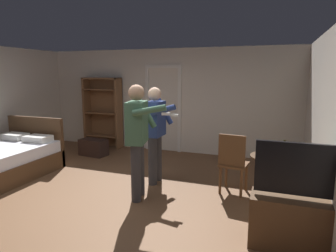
% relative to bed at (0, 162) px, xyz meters
% --- Properties ---
extents(ground_plane, '(7.01, 7.01, 0.00)m').
position_rel_bed_xyz_m(ground_plane, '(2.20, -0.25, -0.30)').
color(ground_plane, brown).
extents(wall_back, '(6.62, 0.12, 2.52)m').
position_rel_bed_xyz_m(wall_back, '(2.20, 2.98, 0.95)').
color(wall_back, silver).
rests_on(wall_back, ground_plane).
extents(doorway_frame, '(0.93, 0.08, 2.13)m').
position_rel_bed_xyz_m(doorway_frame, '(2.16, 2.90, 0.92)').
color(doorway_frame, white).
rests_on(doorway_frame, ground_plane).
extents(bed, '(1.40, 2.08, 1.02)m').
position_rel_bed_xyz_m(bed, '(0.00, 0.00, 0.00)').
color(bed, '#4C331E').
rests_on(bed, ground_plane).
extents(bookshelf, '(1.02, 0.32, 1.82)m').
position_rel_bed_xyz_m(bookshelf, '(0.53, 2.76, 0.68)').
color(bookshelf, brown).
rests_on(bookshelf, ground_plane).
extents(tv_flatscreen, '(1.04, 0.40, 1.21)m').
position_rel_bed_xyz_m(tv_flatscreen, '(5.09, -0.59, 0.06)').
color(tv_flatscreen, '#4C331E').
rests_on(tv_flatscreen, ground_plane).
extents(side_table, '(0.68, 0.68, 0.70)m').
position_rel_bed_xyz_m(side_table, '(4.78, 0.66, 0.17)').
color(side_table, '#4C331E').
rests_on(side_table, ground_plane).
extents(laptop, '(0.39, 0.40, 0.17)m').
position_rel_bed_xyz_m(laptop, '(4.74, 0.62, 0.45)').
color(laptop, black).
rests_on(laptop, side_table).
extents(bottle_on_table, '(0.06, 0.06, 0.28)m').
position_rel_bed_xyz_m(bottle_on_table, '(4.92, 0.58, 0.52)').
color(bottle_on_table, '#3E3314').
rests_on(bottle_on_table, side_table).
extents(wooden_chair, '(0.47, 0.47, 0.99)m').
position_rel_bed_xyz_m(wooden_chair, '(4.18, 0.72, 0.24)').
color(wooden_chair, brown).
rests_on(wooden_chair, ground_plane).
extents(person_blue_shirt, '(0.77, 0.65, 1.77)m').
position_rel_bed_xyz_m(person_blue_shirt, '(2.83, 0.05, 0.73)').
color(person_blue_shirt, '#333338').
rests_on(person_blue_shirt, ground_plane).
extents(person_striped_shirt, '(0.65, 0.56, 1.69)m').
position_rel_bed_xyz_m(person_striped_shirt, '(2.83, 0.77, 0.67)').
color(person_striped_shirt, '#333338').
rests_on(person_striped_shirt, ground_plane).
extents(suitcase_dark, '(0.67, 0.42, 0.39)m').
position_rel_bed_xyz_m(suitcase_dark, '(0.77, 1.89, -0.11)').
color(suitcase_dark, black).
rests_on(suitcase_dark, ground_plane).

